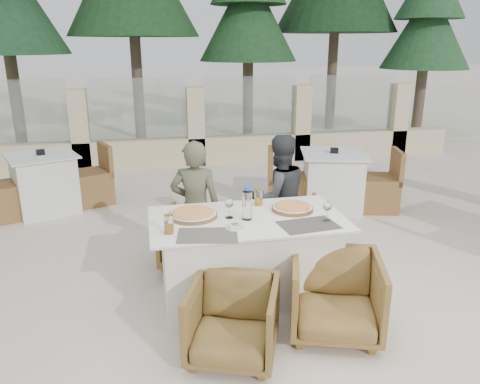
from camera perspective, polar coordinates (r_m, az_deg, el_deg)
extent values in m
plane|color=silver|center=(4.29, 2.17, -12.28)|extent=(80.00, 80.00, 0.00)
cube|color=beige|center=(17.76, -8.74, 10.62)|extent=(30.00, 16.00, 0.01)
cone|color=#1D4525|center=(10.94, -26.90, 19.12)|extent=(2.42, 2.42, 5.50)
cone|color=#1E4822|center=(11.08, 1.01, 19.57)|extent=(2.20, 2.20, 5.00)
cone|color=#24512B|center=(11.96, 21.77, 17.05)|extent=(1.98, 1.98, 4.50)
cube|color=#5D594F|center=(3.52, -3.98, -5.27)|extent=(0.49, 0.37, 0.00)
cube|color=#4E4943|center=(3.75, 8.35, -3.99)|extent=(0.48, 0.35, 0.00)
cylinder|color=orange|center=(3.89, -5.74, -2.68)|extent=(0.48, 0.48, 0.05)
cylinder|color=#D9491D|center=(4.05, 6.41, -1.91)|extent=(0.47, 0.47, 0.05)
cylinder|color=#B0CFE7|center=(3.78, 0.86, -1.34)|extent=(0.11, 0.11, 0.28)
cylinder|color=orange|center=(3.57, -8.67, -3.89)|extent=(0.09, 0.09, 0.15)
cylinder|color=yellow|center=(4.13, 2.28, -0.66)|extent=(0.08, 0.08, 0.15)
imported|color=olive|center=(4.71, -5.50, -5.57)|extent=(0.80, 0.81, 0.58)
imported|color=#935F35|center=(5.06, 5.57, -3.85)|extent=(0.81, 0.82, 0.58)
imported|color=brown|center=(3.41, -0.86, -15.43)|extent=(0.79, 0.80, 0.57)
imported|color=olive|center=(3.71, 11.57, -12.27)|extent=(0.85, 0.86, 0.63)
imported|color=#54553E|center=(4.46, -5.43, -1.95)|extent=(0.54, 0.42, 1.30)
imported|color=#3A3C3F|center=(4.76, 4.74, -0.68)|extent=(0.70, 0.59, 1.30)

